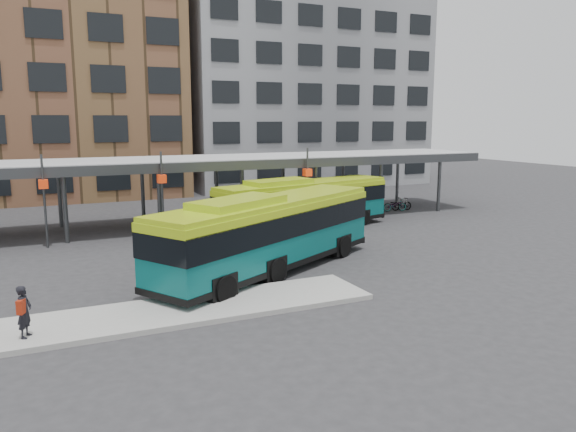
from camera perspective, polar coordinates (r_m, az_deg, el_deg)
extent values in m
plane|color=#28282B|center=(24.14, -0.33, -5.90)|extent=(120.00, 120.00, 0.00)
cube|color=gray|center=(19.69, -11.45, -9.51)|extent=(14.00, 3.00, 0.18)
cube|color=#999B9E|center=(35.56, -9.16, 5.59)|extent=(40.00, 6.00, 0.35)
cube|color=#383A3D|center=(32.71, -7.70, 5.00)|extent=(40.00, 0.15, 0.55)
cylinder|color=#383A3D|center=(32.00, -21.69, 0.77)|extent=(0.24, 0.24, 3.80)
cylinder|color=#383A3D|center=(36.95, -22.18, 1.87)|extent=(0.24, 0.24, 3.80)
cylinder|color=#383A3D|center=(32.65, -12.92, 1.39)|extent=(0.24, 0.24, 3.80)
cylinder|color=#383A3D|center=(37.52, -14.54, 2.39)|extent=(0.24, 0.24, 3.80)
cylinder|color=#383A3D|center=(34.03, -4.67, 1.94)|extent=(0.24, 0.24, 3.80)
cylinder|color=#383A3D|center=(38.72, -7.25, 2.85)|extent=(0.24, 0.24, 3.80)
cylinder|color=#383A3D|center=(36.06, 2.81, 2.40)|extent=(0.24, 0.24, 3.80)
cylinder|color=#383A3D|center=(40.51, -0.49, 3.23)|extent=(0.24, 0.24, 3.80)
cylinder|color=#383A3D|center=(38.63, 9.39, 2.78)|extent=(0.24, 0.24, 3.80)
cylinder|color=#383A3D|center=(42.82, 5.62, 3.54)|extent=(0.24, 0.24, 3.80)
cylinder|color=#383A3D|center=(41.64, 15.09, 3.07)|extent=(0.24, 0.24, 3.80)
cylinder|color=#383A3D|center=(45.56, 11.05, 3.78)|extent=(0.24, 0.24, 3.80)
cylinder|color=#383A3D|center=(31.10, -23.49, 1.35)|extent=(0.12, 0.12, 4.80)
cube|color=red|center=(31.00, -23.61, 2.99)|extent=(0.45, 0.45, 0.45)
cylinder|color=#383A3D|center=(31.81, -12.65, 2.09)|extent=(0.12, 0.12, 4.80)
cube|color=red|center=(31.71, -12.71, 3.70)|extent=(0.45, 0.45, 0.45)
cylinder|color=#383A3D|center=(34.83, 1.97, 2.98)|extent=(0.12, 0.12, 4.80)
cube|color=red|center=(34.74, 1.98, 4.45)|extent=(0.45, 0.45, 0.45)
cube|color=brown|center=(53.31, -26.03, 13.64)|extent=(26.00, 14.00, 22.00)
cube|color=slate|center=(59.11, 0.83, 13.16)|extent=(24.00, 14.00, 20.00)
cube|color=#074F4E|center=(24.14, -1.86, -1.86)|extent=(12.10, 8.38, 2.59)
cube|color=black|center=(24.04, -1.87, -0.65)|extent=(12.17, 8.46, 0.98)
cube|color=#97B512|center=(23.90, -1.88, 1.43)|extent=(12.05, 8.29, 0.21)
cube|color=#97B512|center=(22.28, -5.11, 1.32)|extent=(4.53, 3.67, 0.36)
cube|color=black|center=(24.41, -1.84, -4.55)|extent=(12.18, 8.47, 0.25)
cylinder|color=black|center=(27.09, 5.63, -3.08)|extent=(1.05, 0.78, 1.04)
cylinder|color=black|center=(28.39, 1.20, -2.44)|extent=(1.05, 0.78, 1.04)
cylinder|color=black|center=(22.70, -1.20, -5.57)|extent=(1.05, 0.78, 1.04)
cylinder|color=black|center=(24.25, -6.02, -4.62)|extent=(1.05, 0.78, 1.04)
cylinder|color=black|center=(20.39, -6.47, -7.42)|extent=(1.05, 0.78, 1.04)
cylinder|color=black|center=(22.10, -11.39, -6.19)|extent=(1.05, 0.78, 1.04)
cube|color=#074F4E|center=(33.26, 1.66, 1.13)|extent=(11.66, 5.07, 2.38)
cube|color=black|center=(33.19, 1.67, 1.94)|extent=(11.72, 5.14, 0.90)
cube|color=#97B512|center=(33.09, 1.67, 3.33)|extent=(11.64, 4.98, 0.19)
cube|color=#97B512|center=(31.87, -0.93, 3.43)|extent=(4.11, 2.58, 0.33)
cube|color=black|center=(33.44, 1.65, -0.69)|extent=(11.73, 5.14, 0.23)
cylinder|color=black|center=(35.20, 7.60, -0.20)|extent=(0.99, 0.51, 0.95)
cylinder|color=black|center=(36.81, 4.98, 0.29)|extent=(0.99, 0.51, 0.95)
cylinder|color=black|center=(31.83, 1.45, -1.17)|extent=(0.99, 0.51, 0.95)
cylinder|color=black|center=(33.60, -1.12, -0.59)|extent=(0.99, 0.51, 0.95)
cylinder|color=black|center=(30.09, -2.69, -1.82)|extent=(0.99, 0.51, 0.95)
cylinder|color=black|center=(31.96, -5.16, -1.17)|extent=(0.99, 0.51, 0.95)
imported|color=black|center=(18.41, -25.21, -8.78)|extent=(0.58, 0.68, 1.57)
cube|color=maroon|center=(18.19, -25.49, -8.33)|extent=(0.27, 0.34, 0.42)
imported|color=slate|center=(39.12, 7.06, 0.82)|extent=(1.91, 1.01, 0.95)
imported|color=slate|center=(40.09, 7.71, 1.07)|extent=(1.72, 0.60, 1.02)
imported|color=slate|center=(40.40, 8.03, 1.07)|extent=(1.88, 0.90, 0.95)
imported|color=slate|center=(40.81, 8.76, 1.21)|extent=(1.76, 0.58, 1.04)
imported|color=slate|center=(41.05, 10.80, 1.11)|extent=(1.83, 0.94, 0.92)
imported|color=slate|center=(41.48, 11.47, 1.21)|extent=(1.64, 0.61, 0.96)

